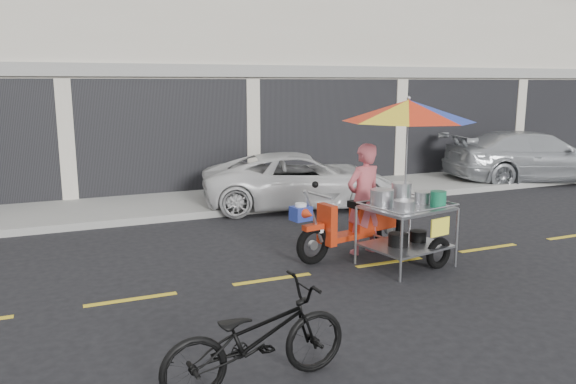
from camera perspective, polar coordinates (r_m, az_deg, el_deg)
name	(u,v)px	position (r m, az deg, el deg)	size (l,w,h in m)	color
ground	(389,262)	(9.14, 10.26, -7.06)	(90.00, 90.00, 0.00)	black
sidewalk	(267,195)	(13.89, -2.17, -0.31)	(45.00, 3.00, 0.15)	gray
shophouse_block	(291,39)	(19.44, 0.27, 15.27)	(36.00, 8.11, 10.40)	beige
centerline	(389,262)	(9.13, 10.26, -7.03)	(42.00, 0.10, 0.01)	gold
white_pickup	(301,180)	(12.84, 1.28, 1.23)	(2.06, 4.46, 1.24)	silver
silver_pickup	(532,157)	(17.50, 23.55, 3.30)	(2.04, 5.02, 1.46)	#B3B7BB
near_bicycle	(256,337)	(5.39, -3.23, -14.52)	(0.65, 1.86, 0.98)	black
food_vendor_rig	(390,158)	(8.90, 10.35, 3.38)	(2.90, 2.36, 2.63)	black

